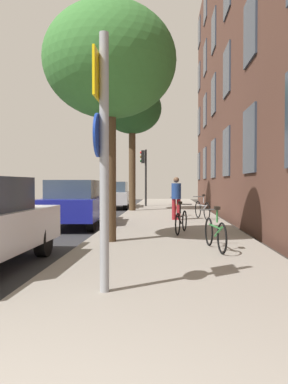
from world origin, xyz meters
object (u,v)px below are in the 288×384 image
sign_post (102,145)px  bicycle_3 (177,208)px  bicycle_1 (181,221)px  tree_far (132,110)px  bicycle_2 (202,209)px  car_2 (115,195)px  tree_near (110,62)px  pedestrian_0 (176,195)px  traffic_light (144,167)px  bicycle_0 (215,233)px  car_1 (75,203)px

sign_post → bicycle_3: size_ratio=1.99×
bicycle_1 → bicycle_3: size_ratio=0.94×
tree_far → bicycle_2: tree_far is taller
bicycle_3 → car_2: size_ratio=0.38×
tree_near → tree_far: size_ratio=0.86×
tree_near → pedestrian_0: size_ratio=3.44×
bicycle_3 → pedestrian_0: 1.92m
sign_post → pedestrian_0: 9.93m
pedestrian_0 → traffic_light: bearing=100.9°
sign_post → traffic_light: (-0.51, 18.82, 0.54)m
traffic_light → bicycle_0: traffic_light is taller
bicycle_3 → car_1: bearing=-136.4°
bicycle_3 → car_1: car_1 is taller
bicycle_0 → car_2: (-4.08, 14.70, 0.36)m
bicycle_2 → bicycle_3: bicycle_2 is taller
sign_post → tree_near: tree_near is taller
bicycle_0 → bicycle_3: bicycle_0 is taller
tree_near → car_2: (-1.71, 13.65, -3.57)m
car_1 → bicycle_1: bearing=-33.3°
tree_far → bicycle_3: tree_far is taller
pedestrian_0 → car_1: (-3.55, -1.62, -0.22)m
sign_post → tree_near: 4.90m
traffic_light → bicycle_1: traffic_light is taller
traffic_light → bicycle_3: bearing=-75.8°
bicycle_0 → pedestrian_0: bearing=95.4°
bicycle_0 → tree_near: bearing=156.3°
sign_post → car_2: sign_post is taller
bicycle_1 → car_1: size_ratio=0.35×
tree_far → sign_post: bearing=-86.5°
tree_far → car_2: tree_far is taller
tree_near → bicycle_1: bearing=42.2°
bicycle_0 → car_2: 15.26m
tree_far → car_1: size_ratio=1.49×
tree_far → bicycle_1: tree_far is taller
traffic_light → bicycle_1: size_ratio=2.26×
tree_near → pedestrian_0: (1.75, 5.57, -3.35)m
car_2 → bicycle_0: bearing=-74.5°
bicycle_3 → car_2: bearing=119.4°
tree_near → sign_post: bearing=-83.0°
sign_post → traffic_light: 18.84m
bicycle_3 → bicycle_1: bearing=-90.5°
car_1 → car_2: bearing=89.5°
pedestrian_0 → car_1: bearing=-155.5°
tree_far → bicycle_3: bearing=-55.3°
bicycle_3 → bicycle_0: bearing=-86.3°
sign_post → car_1: 8.59m
car_2 → sign_post: bearing=-82.9°
car_2 → pedestrian_0: bearing=-66.8°
bicycle_1 → tree_near: bearing=-137.8°
car_1 → traffic_light: bearing=80.3°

